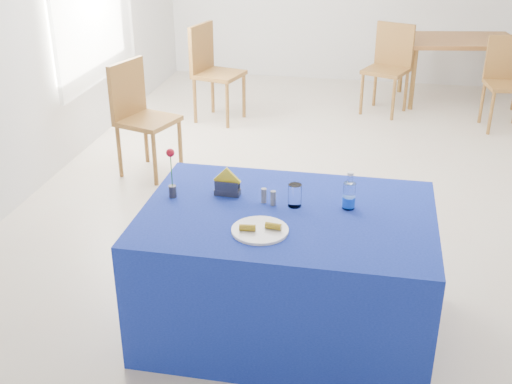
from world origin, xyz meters
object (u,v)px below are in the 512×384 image
at_px(blue_table, 286,271).
at_px(chair_win_b, 211,66).
at_px(plate, 260,230).
at_px(oak_table, 461,45).
at_px(chair_bg_left, 389,62).
at_px(chair_win_a, 139,110).
at_px(water_bottle, 349,196).
at_px(chair_bg_right, 507,76).

distance_m(blue_table, chair_win_b, 3.83).
bearing_deg(plate, oak_table, 73.73).
height_order(chair_bg_left, chair_win_a, chair_win_a).
xyz_separation_m(water_bottle, chair_bg_left, (0.22, 4.13, -0.26)).
xyz_separation_m(blue_table, chair_bg_left, (0.54, 4.23, 0.19)).
relative_size(chair_bg_right, chair_win_b, 0.92).
bearing_deg(chair_bg_right, water_bottle, -118.05).
distance_m(chair_bg_left, chair_bg_right, 1.26).
xyz_separation_m(chair_bg_left, chair_bg_right, (1.22, -0.31, -0.02)).
relative_size(chair_bg_left, chair_win_a, 0.98).
relative_size(blue_table, water_bottle, 7.44).
xyz_separation_m(blue_table, oak_table, (1.36, 4.79, 0.30)).
bearing_deg(chair_win_b, blue_table, -144.64).
distance_m(water_bottle, oak_table, 4.80).
height_order(plate, blue_table, plate).
distance_m(blue_table, water_bottle, 0.56).
distance_m(blue_table, chair_bg_left, 4.27).
relative_size(oak_table, chair_bg_right, 1.47).
relative_size(oak_table, chair_win_a, 1.40).
xyz_separation_m(blue_table, chair_win_b, (-1.36, 3.57, 0.22)).
bearing_deg(chair_win_a, oak_table, -29.76).
relative_size(blue_table, chair_win_a, 1.59).
height_order(oak_table, chair_bg_right, chair_bg_right).
xyz_separation_m(oak_table, chair_bg_right, (0.40, -0.86, -0.12)).
xyz_separation_m(chair_bg_left, chair_win_b, (-1.91, -0.67, 0.03)).
bearing_deg(plate, chair_win_a, 123.63).
xyz_separation_m(water_bottle, chair_win_b, (-1.68, 3.46, -0.23)).
xyz_separation_m(oak_table, chair_bg_left, (-0.82, -0.55, -0.11)).
bearing_deg(chair_win_a, chair_bg_left, -26.98).
height_order(chair_bg_left, chair_win_b, chair_win_b).
bearing_deg(chair_bg_left, chair_win_a, -112.72).
bearing_deg(chair_win_b, chair_win_a, -174.97).
height_order(water_bottle, chair_bg_left, chair_bg_left).
bearing_deg(plate, chair_bg_left, 81.71).
height_order(blue_table, water_bottle, water_bottle).
bearing_deg(plate, water_bottle, 39.68).
distance_m(chair_bg_left, chair_win_b, 2.02).
relative_size(blue_table, chair_bg_right, 1.66).
height_order(chair_bg_left, chair_bg_right, chair_bg_left).
bearing_deg(oak_table, chair_bg_left, -145.89).
xyz_separation_m(chair_bg_left, chair_win_a, (-2.16, -2.21, 0.01)).
distance_m(blue_table, oak_table, 4.99).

